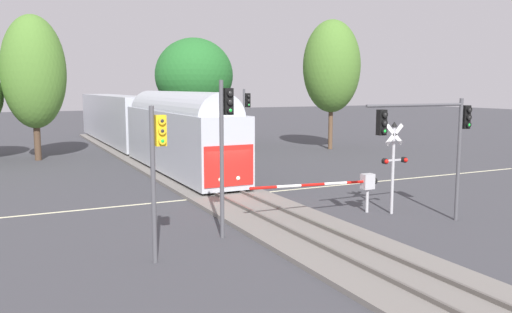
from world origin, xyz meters
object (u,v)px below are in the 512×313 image
(traffic_signal_median, at_px, (225,134))
(traffic_signal_near_left, at_px, (157,159))
(oak_behind_train, at_px, (34,72))
(traffic_signal_far_side, at_px, (246,115))
(commuter_train, at_px, (140,123))
(crossing_gate_near, at_px, (353,184))
(maple_right_background, at_px, (332,66))
(traffic_signal_near_right, at_px, (435,130))
(elm_centre_background, at_px, (194,75))
(crossing_signal_mast, at_px, (394,158))

(traffic_signal_median, xyz_separation_m, traffic_signal_near_left, (-3.09, -1.74, -0.55))
(traffic_signal_near_left, bearing_deg, oak_behind_train, 93.92)
(traffic_signal_median, height_order, traffic_signal_near_left, traffic_signal_median)
(traffic_signal_median, distance_m, traffic_signal_far_side, 17.83)
(commuter_train, bearing_deg, traffic_signal_median, -96.56)
(traffic_signal_median, xyz_separation_m, traffic_signal_far_side, (8.17, 15.85, -0.26))
(commuter_train, distance_m, oak_behind_train, 9.04)
(commuter_train, bearing_deg, crossing_gate_near, -81.73)
(commuter_train, relative_size, oak_behind_train, 3.70)
(traffic_signal_near_left, relative_size, maple_right_background, 0.44)
(oak_behind_train, xyz_separation_m, maple_right_background, (25.11, -3.69, 0.73))
(traffic_signal_near_right, distance_m, traffic_signal_far_side, 17.78)
(commuter_train, distance_m, maple_right_background, 18.04)
(oak_behind_train, distance_m, elm_centre_background, 15.49)
(traffic_signal_far_side, bearing_deg, elm_centre_background, 84.28)
(commuter_train, height_order, traffic_signal_near_left, commuter_train)
(crossing_gate_near, bearing_deg, traffic_signal_median, -171.67)
(traffic_signal_far_side, distance_m, traffic_signal_near_left, 20.88)
(crossing_gate_near, height_order, traffic_signal_near_left, traffic_signal_near_left)
(crossing_signal_mast, distance_m, traffic_signal_near_left, 11.61)
(traffic_signal_far_side, bearing_deg, traffic_signal_near_left, -122.64)
(crossing_signal_mast, height_order, traffic_signal_median, traffic_signal_median)
(crossing_gate_near, height_order, crossing_signal_mast, crossing_signal_mast)
(crossing_gate_near, bearing_deg, elm_centre_background, 84.25)
(crossing_gate_near, relative_size, maple_right_background, 0.55)
(traffic_signal_near_right, relative_size, traffic_signal_far_side, 0.96)
(traffic_signal_median, bearing_deg, crossing_gate_near, 8.33)
(traffic_signal_median, bearing_deg, oak_behind_train, 100.72)
(maple_right_background, bearing_deg, crossing_signal_mast, -117.43)
(crossing_gate_near, bearing_deg, oak_behind_train, 114.56)
(traffic_signal_near_right, bearing_deg, traffic_signal_near_left, 179.06)
(traffic_signal_near_right, distance_m, traffic_signal_near_left, 11.68)
(commuter_train, relative_size, maple_right_background, 3.53)
(crossing_signal_mast, height_order, oak_behind_train, oak_behind_train)
(traffic_signal_near_left, xyz_separation_m, oak_behind_train, (-1.94, 28.31, 3.43))
(traffic_signal_near_right, height_order, traffic_signal_near_left, traffic_signal_near_right)
(crossing_signal_mast, xyz_separation_m, traffic_signal_far_side, (-0.15, 15.62, 1.19))
(crossing_signal_mast, distance_m, traffic_signal_far_side, 15.67)
(commuter_train, relative_size, crossing_gate_near, 6.40)
(oak_behind_train, bearing_deg, traffic_signal_near_right, -64.48)
(maple_right_background, xyz_separation_m, elm_centre_background, (-10.36, 8.42, -0.75))
(crossing_signal_mast, bearing_deg, elm_centre_background, 87.42)
(crossing_gate_near, distance_m, traffic_signal_median, 7.22)
(crossing_signal_mast, xyz_separation_m, traffic_signal_near_left, (-11.41, -1.96, 0.90))
(oak_behind_train, bearing_deg, elm_centre_background, 17.76)
(commuter_train, xyz_separation_m, traffic_signal_near_right, (5.57, -28.07, 1.23))
(crossing_gate_near, bearing_deg, traffic_signal_far_side, 84.22)
(oak_behind_train, bearing_deg, traffic_signal_near_left, -86.08)
(commuter_train, distance_m, traffic_signal_median, 26.34)
(traffic_signal_median, height_order, elm_centre_background, elm_centre_background)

